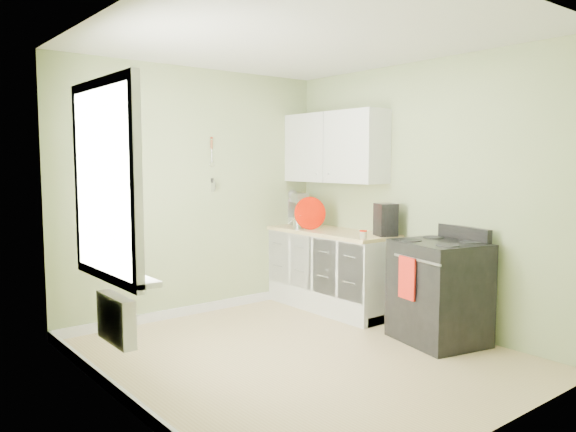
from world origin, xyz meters
TOP-DOWN VIEW (x-y plane):
  - floor at (0.00, 0.00)m, footprint 3.20×3.60m
  - ceiling at (0.00, 0.00)m, footprint 3.20×3.60m
  - wall_back at (0.00, 1.81)m, footprint 3.20×0.02m
  - wall_left at (-1.61, 0.00)m, footprint 0.02×3.60m
  - wall_right at (1.61, 0.00)m, footprint 0.02×3.60m
  - base_cabinets at (1.30, 1.00)m, footprint 0.60×1.60m
  - countertop at (1.29, 1.00)m, footprint 0.64×1.60m
  - upper_cabinets at (1.43, 1.10)m, footprint 0.35×1.40m
  - window at (-1.58, 0.30)m, footprint 0.06×1.14m
  - window_sill at (-1.51, 0.30)m, footprint 0.18×1.14m
  - radiator at (-1.54, 0.25)m, footprint 0.12×0.50m
  - wall_utensils at (0.20, 1.78)m, footprint 0.02×0.14m
  - stove at (1.28, -0.49)m, footprint 0.84×0.90m
  - stand_mixer at (1.36, 1.67)m, footprint 0.31×0.39m
  - kettle at (1.05, 1.30)m, footprint 0.21×0.12m
  - coffee_maker at (1.41, 0.30)m, footprint 0.27×0.28m
  - red_tray at (1.15, 1.21)m, footprint 0.38×0.19m
  - jar at (1.08, 0.30)m, footprint 0.08×0.08m
  - plant_a at (-1.50, 0.08)m, footprint 0.20×0.19m
  - plant_b at (-1.50, 0.35)m, footprint 0.16×0.19m
  - plant_c at (-1.50, 0.61)m, footprint 0.22×0.22m

SIDE VIEW (x-z plane):
  - floor at x=0.00m, z-range -0.02..0.00m
  - base_cabinets at x=1.30m, z-range 0.00..0.87m
  - stove at x=1.28m, z-range -0.06..1.02m
  - radiator at x=-1.54m, z-range 0.38..0.73m
  - window_sill at x=-1.51m, z-range 0.86..0.90m
  - countertop at x=1.29m, z-range 0.87..0.91m
  - jar at x=1.08m, z-range 0.91..0.99m
  - kettle at x=1.05m, z-range 0.91..1.12m
  - plant_c at x=-1.50m, z-range 0.90..1.20m
  - plant_b at x=-1.50m, z-range 0.90..1.21m
  - plant_a at x=-1.50m, z-range 0.90..1.21m
  - coffee_maker at x=1.41m, z-range 0.90..1.24m
  - stand_mixer at x=1.36m, z-range 0.88..1.31m
  - red_tray at x=1.15m, z-range 0.91..1.29m
  - wall_back at x=0.00m, z-range 0.00..2.70m
  - wall_left at x=-1.61m, z-range 0.00..2.70m
  - wall_right at x=1.61m, z-range 0.00..2.70m
  - window at x=-1.58m, z-range 0.83..2.27m
  - wall_utensils at x=0.20m, z-range 1.27..1.85m
  - upper_cabinets at x=1.43m, z-range 1.45..2.25m
  - ceiling at x=0.00m, z-range 2.70..2.72m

